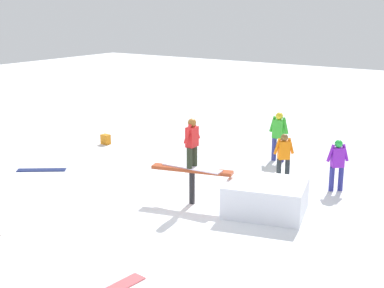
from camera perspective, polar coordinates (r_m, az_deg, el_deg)
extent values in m
plane|color=white|center=(13.14, 0.00, -6.35)|extent=(60.00, 60.00, 0.00)
cylinder|color=black|center=(12.99, 0.00, -4.66)|extent=(0.14, 0.14, 0.82)
cube|color=#A53F1E|center=(12.85, 0.00, -2.76)|extent=(2.01, 0.80, 0.08)
cube|color=white|center=(12.57, 7.87, -5.67)|extent=(2.13, 1.92, 0.75)
cube|color=white|center=(12.83, 0.00, -2.53)|extent=(1.55, 0.38, 0.03)
cylinder|color=#27301F|center=(12.86, 0.28, -1.24)|extent=(0.13, 0.13, 0.51)
cylinder|color=#27301F|center=(12.65, -0.28, -1.51)|extent=(0.13, 0.13, 0.51)
cube|color=red|center=(12.63, 0.00, 0.78)|extent=(0.22, 0.33, 0.48)
cylinder|color=red|center=(12.77, 0.45, 1.43)|extent=(0.10, 0.30, 0.44)
cylinder|color=red|center=(12.44, -0.46, 1.07)|extent=(0.10, 0.30, 0.44)
sphere|color=brown|center=(12.55, 0.00, 2.29)|extent=(0.20, 0.20, 0.20)
cylinder|color=navy|center=(14.45, 15.58, -3.57)|extent=(0.13, 0.13, 0.65)
cylinder|color=navy|center=(14.35, 14.67, -3.63)|extent=(0.13, 0.13, 0.65)
cube|color=purple|center=(14.23, 15.28, -1.37)|extent=(0.37, 0.36, 0.52)
cylinder|color=purple|center=(14.28, 16.05, -0.89)|extent=(0.20, 0.20, 0.46)
cylinder|color=purple|center=(14.12, 14.57, -0.95)|extent=(0.20, 0.20, 0.46)
sphere|color=green|center=(14.14, 15.38, 0.03)|extent=(0.20, 0.20, 0.20)
cylinder|color=navy|center=(16.65, 9.57, -0.66)|extent=(0.15, 0.15, 0.73)
cylinder|color=navy|center=(16.78, 8.75, -0.51)|extent=(0.15, 0.15, 0.73)
cube|color=green|center=(16.56, 9.25, 1.60)|extent=(0.37, 0.24, 0.58)
cylinder|color=green|center=(16.43, 9.94, 1.93)|extent=(0.23, 0.10, 0.52)
cylinder|color=green|center=(16.63, 8.60, 2.14)|extent=(0.23, 0.10, 0.52)
sphere|color=yellow|center=(16.47, 9.31, 2.96)|extent=(0.23, 0.23, 0.23)
cylinder|color=#21282B|center=(14.81, 9.24, -2.78)|extent=(0.13, 0.13, 0.63)
cylinder|color=#21282B|center=(14.89, 10.12, -2.73)|extent=(0.13, 0.13, 0.63)
cube|color=orange|center=(14.69, 9.78, -0.64)|extent=(0.35, 0.35, 0.50)
cylinder|color=orange|center=(14.60, 9.08, -0.24)|extent=(0.19, 0.19, 0.45)
cylinder|color=orange|center=(14.72, 10.51, -0.18)|extent=(0.19, 0.19, 0.45)
sphere|color=brown|center=(14.60, 9.84, 0.68)|extent=(0.20, 0.20, 0.20)
cube|color=navy|center=(16.26, -15.76, -2.68)|extent=(1.29, 1.06, 0.02)
cube|color=orange|center=(18.77, -9.20, 0.50)|extent=(0.32, 0.25, 0.34)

